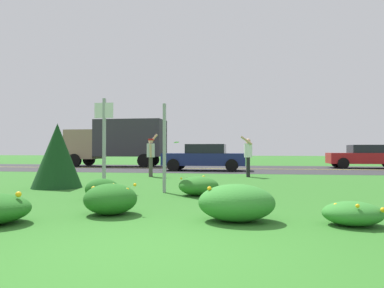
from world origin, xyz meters
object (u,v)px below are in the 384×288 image
frisbee_white (176,142)px  person_catcher_white_shirt (248,154)px  car_navy_center_right (205,157)px  box_truck_tan (118,140)px  sign_post_near_path (104,134)px  person_thrower_red_cap_gray_shirt (151,153)px  car_red_center_left (366,156)px  sign_post_by_roadside (164,148)px

frisbee_white → person_catcher_white_shirt: bearing=4.0°
car_navy_center_right → frisbee_white: bearing=-97.7°
box_truck_tan → sign_post_near_path: bearing=-71.1°
person_thrower_red_cap_gray_shirt → car_red_center_left: bearing=39.0°
person_thrower_red_cap_gray_shirt → frisbee_white: bearing=13.7°
person_thrower_red_cap_gray_shirt → car_red_center_left: size_ratio=0.41×
person_thrower_red_cap_gray_shirt → person_catcher_white_shirt: person_thrower_red_cap_gray_shirt is taller
sign_post_by_roadside → person_thrower_red_cap_gray_shirt: sign_post_by_roadside is taller
sign_post_near_path → person_thrower_red_cap_gray_shirt: 5.08m
person_catcher_white_shirt → car_navy_center_right: person_catcher_white_shirt is taller
sign_post_by_roadside → car_navy_center_right: 10.53m
sign_post_near_path → box_truck_tan: box_truck_tan is taller
person_thrower_red_cap_gray_shirt → frisbee_white: (1.06, 0.26, 0.47)m
sign_post_near_path → person_catcher_white_shirt: bearing=53.5°
person_catcher_white_shirt → frisbee_white: size_ratio=6.80×
sign_post_by_roadside → car_red_center_left: 17.47m
person_thrower_red_cap_gray_shirt → car_red_center_left: person_thrower_red_cap_gray_shirt is taller
frisbee_white → sign_post_by_roadside: bearing=-81.6°
sign_post_near_path → person_catcher_white_shirt: size_ratio=1.52×
sign_post_by_roadside → box_truck_tan: (-6.78, 14.72, 0.62)m
sign_post_by_roadside → car_navy_center_right: bearing=91.2°
sign_post_near_path → sign_post_by_roadside: (1.91, -0.52, -0.40)m
sign_post_near_path → person_thrower_red_cap_gray_shirt: (-0.00, 5.04, -0.60)m
car_navy_center_right → box_truck_tan: box_truck_tan is taller
sign_post_near_path → person_catcher_white_shirt: 6.88m
sign_post_by_roadside → box_truck_tan: 16.21m
person_catcher_white_shirt → car_navy_center_right: size_ratio=0.38×
car_red_center_left → box_truck_tan: (-16.18, 0.00, 1.06)m
sign_post_near_path → car_navy_center_right: 10.18m
box_truck_tan → frisbee_white: bearing=-56.3°
sign_post_by_roadside → person_catcher_white_shirt: size_ratio=1.37×
person_thrower_red_cap_gray_shirt → car_red_center_left: 14.55m
box_truck_tan → car_red_center_left: bearing=-0.0°
person_catcher_white_shirt → person_thrower_red_cap_gray_shirt: bearing=-173.5°
car_navy_center_right → person_catcher_white_shirt: bearing=-62.0°
sign_post_near_path → car_navy_center_right: sign_post_near_path is taller
frisbee_white → box_truck_tan: size_ratio=0.04×
sign_post_near_path → person_thrower_red_cap_gray_shirt: bearing=90.0°
sign_post_near_path → car_navy_center_right: (1.69, 10.00, -0.85)m
frisbee_white → car_red_center_left: bearing=41.0°
person_catcher_white_shirt → sign_post_by_roadside: bearing=-109.8°
sign_post_near_path → car_red_center_left: sign_post_near_path is taller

